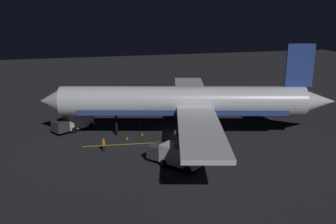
{
  "coord_description": "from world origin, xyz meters",
  "views": [
    {
      "loc": [
        -46.92,
        14.42,
        17.11
      ],
      "look_at": [
        0.0,
        2.0,
        3.5
      ],
      "focal_mm": 39.8,
      "sensor_mm": 36.0,
      "label": 1
    }
  ],
  "objects": [
    {
      "name": "ground_plane",
      "position": [
        0.0,
        0.0,
        -0.1
      ],
      "size": [
        180.0,
        180.0,
        0.2
      ],
      "primitive_type": "cube",
      "color": "#26262B"
    },
    {
      "name": "apron_guide_stripe",
      "position": [
        -2.0,
        4.0,
        0.0
      ],
      "size": [
        2.17,
        19.27,
        0.01
      ],
      "primitive_type": "cube",
      "rotation": [
        0.0,
        0.0,
        -0.1
      ],
      "color": "gold",
      "rests_on": "ground_plane"
    },
    {
      "name": "airliner",
      "position": [
        -0.17,
        -0.61,
        4.69
      ],
      "size": [
        38.81,
        39.74,
        12.62
      ],
      "color": "white",
      "rests_on": "ground_plane"
    },
    {
      "name": "baggage_truck",
      "position": [
        5.98,
        14.29,
        1.31
      ],
      "size": [
        4.83,
        6.08,
        2.59
      ],
      "color": "silver",
      "rests_on": "ground_plane"
    },
    {
      "name": "catering_truck",
      "position": [
        -9.89,
        3.67,
        1.28
      ],
      "size": [
        6.13,
        5.61,
        2.48
      ],
      "color": "silver",
      "rests_on": "ground_plane"
    },
    {
      "name": "ground_crew_worker",
      "position": [
        -3.53,
        11.11,
        0.89
      ],
      "size": [
        0.4,
        0.4,
        1.74
      ],
      "color": "black",
      "rests_on": "ground_plane"
    },
    {
      "name": "traffic_cone_near_left",
      "position": [
        6.15,
        4.76,
        0.25
      ],
      "size": [
        0.5,
        0.5,
        0.55
      ],
      "color": "#EA590F",
      "rests_on": "ground_plane"
    },
    {
      "name": "traffic_cone_near_right",
      "position": [
        0.01,
        7.68,
        0.25
      ],
      "size": [
        0.5,
        0.5,
        0.55
      ],
      "color": "#EA590F",
      "rests_on": "ground_plane"
    },
    {
      "name": "traffic_cone_under_wing",
      "position": [
        1.1,
        5.42,
        0.25
      ],
      "size": [
        0.5,
        0.5,
        0.55
      ],
      "color": "#EA590F",
      "rests_on": "ground_plane"
    }
  ]
}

